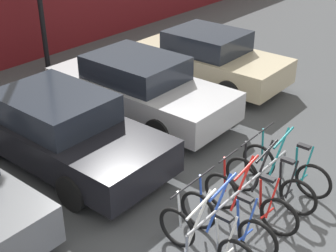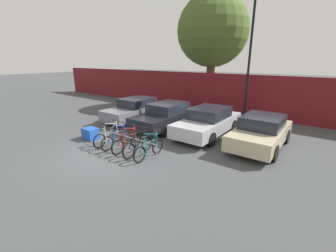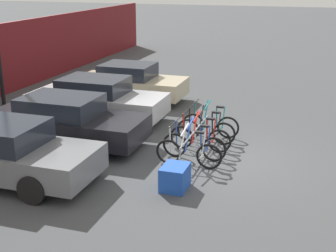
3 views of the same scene
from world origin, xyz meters
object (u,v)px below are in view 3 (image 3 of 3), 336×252
object	(u,v)px
bicycle_white	(189,152)
car_beige	(130,82)
car_black	(64,121)
car_grey	(3,152)
car_silver	(97,99)
cargo_crate	(175,177)
bicycle_black	(206,130)
bicycle_teal	(210,124)
bike_rack	(195,133)
bicycle_blue	(194,145)
bicycle_red	(200,137)

from	to	relation	value
bicycle_white	car_beige	size ratio (longest dim) A/B	0.42
car_black	car_grey	bearing A→B (deg)	176.58
bicycle_white	car_silver	bearing A→B (deg)	56.19
car_grey	cargo_crate	xyz separation A→B (m)	(0.75, -3.94, -0.42)
bicycle_black	bicycle_teal	bearing A→B (deg)	-1.84
bike_rack	cargo_crate	world-z (taller)	bike_rack
bicycle_blue	car_beige	size ratio (longest dim) A/B	0.42
bicycle_red	car_silver	xyz separation A→B (m)	(1.73, 3.94, 0.31)
bicycle_white	bicycle_teal	bearing A→B (deg)	2.56
bicycle_red	car_beige	bearing A→B (deg)	39.91
bicycle_red	car_beige	xyz separation A→B (m)	(4.34, 3.84, 0.31)
bicycle_black	car_black	world-z (taller)	car_black
bicycle_red	bicycle_blue	bearing A→B (deg)	178.41
bicycle_white	bicycle_red	distance (m)	1.17
bicycle_white	car_beige	world-z (taller)	car_beige
bike_rack	bicycle_blue	xyz separation A→B (m)	(-0.67, -0.15, -0.10)
cargo_crate	bicycle_white	bearing A→B (deg)	2.45
bicycle_teal	car_black	size ratio (longest dim) A/B	0.38
bicycle_red	cargo_crate	size ratio (longest dim) A/B	2.44
car_silver	bicycle_white	bearing A→B (deg)	-126.38
bicycle_red	car_grey	bearing A→B (deg)	128.26
bike_rack	car_beige	distance (m)	5.68
bike_rack	car_grey	distance (m)	4.96
bike_rack	bicycle_red	xyz separation A→B (m)	(-0.02, -0.15, -0.10)
car_silver	bicycle_blue	bearing A→B (deg)	-121.11
bicycle_blue	cargo_crate	bearing A→B (deg)	-178.97
bicycle_white	car_black	xyz separation A→B (m)	(0.46, 3.73, 0.31)
bicycle_red	cargo_crate	bearing A→B (deg)	179.70
bicycle_white	car_silver	distance (m)	4.90
bicycle_red	car_beige	world-z (taller)	car_beige
bicycle_red	car_black	xyz separation A→B (m)	(-0.71, 3.73, 0.31)
bicycle_white	bicycle_teal	xyz separation A→B (m)	(2.39, 0.00, 0.00)
car_black	cargo_crate	bearing A→B (deg)	-115.13
bicycle_black	car_silver	world-z (taller)	car_silver
bicycle_black	bicycle_blue	bearing A→B (deg)	178.16
car_beige	cargo_crate	world-z (taller)	car_beige
bike_rack	bicycle_teal	world-z (taller)	bicycle_teal
bike_rack	car_silver	world-z (taller)	car_silver
car_grey	bike_rack	bearing A→B (deg)	-48.84
bicycle_white	car_grey	distance (m)	4.41
bike_rack	car_grey	size ratio (longest dim) A/B	0.66
bicycle_red	bicycle_teal	size ratio (longest dim) A/B	1.00
bike_rack	car_beige	xyz separation A→B (m)	(4.31, 3.69, 0.22)
bicycle_white	bicycle_black	xyz separation A→B (m)	(1.82, 0.00, 0.00)
bicycle_teal	car_beige	distance (m)	4.96
bicycle_blue	car_black	world-z (taller)	car_black
car_beige	bicycle_white	bearing A→B (deg)	-145.14
car_grey	bicycle_teal	bearing A→B (deg)	-41.03
bicycle_white	bicycle_black	distance (m)	1.82
car_grey	car_black	world-z (taller)	same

